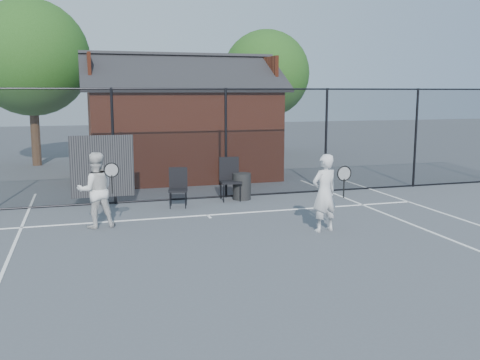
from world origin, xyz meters
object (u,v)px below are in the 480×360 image
object	(u,v)px
chair_left	(230,180)
player_back	(96,190)
waste_bin	(242,186)
chair_right	(178,188)
player_front	(325,193)
clubhouse	(181,130)

from	to	relation	value
chair_left	player_back	bearing A→B (deg)	-146.13
waste_bin	chair_right	bearing A→B (deg)	-164.77
player_front	chair_left	bearing A→B (deg)	105.38
clubhouse	player_front	world-z (taller)	clubhouse
player_front	player_back	size ratio (longest dim) A/B	1.00
player_front	clubhouse	bearing A→B (deg)	100.52
player_front	chair_right	distance (m)	4.09
player_front	waste_bin	size ratio (longest dim) A/B	2.27
chair_left	chair_right	world-z (taller)	chair_left
clubhouse	player_back	world-z (taller)	clubhouse
clubhouse	waste_bin	xyz separation A→B (m)	(0.84, -4.40, -1.25)
player_back	chair_right	distance (m)	2.56
waste_bin	clubhouse	bearing A→B (deg)	100.77
clubhouse	chair_right	size ratio (longest dim) A/B	6.69
player_front	player_back	distance (m)	4.86
player_back	chair_right	world-z (taller)	player_back
clubhouse	chair_left	xyz separation A→B (m)	(0.50, -4.46, -1.04)
player_front	player_back	world-z (taller)	player_front
player_back	chair_right	xyz separation A→B (m)	(2.04, 1.51, -0.33)
player_back	chair_right	bearing A→B (deg)	36.51
chair_left	waste_bin	distance (m)	0.40
clubhouse	chair_left	world-z (taller)	clubhouse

